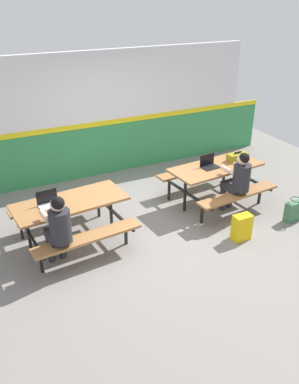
{
  "coord_description": "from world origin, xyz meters",
  "views": [
    {
      "loc": [
        -2.67,
        -5.33,
        3.67
      ],
      "look_at": [
        0.0,
        0.15,
        0.55
      ],
      "focal_mm": 37.5,
      "sensor_mm": 36.0,
      "label": 1
    }
  ],
  "objects_px": {
    "student_further": "(238,178)",
    "laptop_silver": "(49,203)",
    "picnic_table_left": "(71,211)",
    "student_nearer": "(59,226)",
    "satchel_spare": "(241,227)",
    "toolbox_grey": "(237,157)",
    "tote_bag_bright": "(294,211)",
    "laptop_dark": "(209,165)",
    "picnic_table_right": "(215,174)",
    "backpack_dark": "(46,205)"
  },
  "relations": [
    {
      "from": "student_further",
      "to": "laptop_silver",
      "type": "height_order",
      "value": "student_further"
    },
    {
      "from": "picnic_table_left",
      "to": "student_further",
      "type": "distance_m",
      "value": 2.91
    },
    {
      "from": "student_nearer",
      "to": "satchel_spare",
      "type": "relative_size",
      "value": 2.74
    },
    {
      "from": "laptop_silver",
      "to": "toolbox_grey",
      "type": "xyz_separation_m",
      "value": [
        3.63,
        0.19,
        0.02
      ]
    },
    {
      "from": "student_nearer",
      "to": "tote_bag_bright",
      "type": "relative_size",
      "value": 2.81
    },
    {
      "from": "student_further",
      "to": "laptop_dark",
      "type": "xyz_separation_m",
      "value": [
        -0.22,
        0.58,
        0.08
      ]
    },
    {
      "from": "picnic_table_left",
      "to": "tote_bag_bright",
      "type": "bearing_deg",
      "value": -16.06
    },
    {
      "from": "picnic_table_right",
      "to": "laptop_silver",
      "type": "relative_size",
      "value": 5.3
    },
    {
      "from": "picnic_table_right",
      "to": "student_nearer",
      "type": "bearing_deg",
      "value": -166.79
    },
    {
      "from": "student_nearer",
      "to": "laptop_silver",
      "type": "xyz_separation_m",
      "value": [
        0.01,
        0.6,
        0.08
      ]
    },
    {
      "from": "picnic_table_left",
      "to": "picnic_table_right",
      "type": "relative_size",
      "value": 1.0
    },
    {
      "from": "laptop_dark",
      "to": "toolbox_grey",
      "type": "height_order",
      "value": "laptop_dark"
    },
    {
      "from": "backpack_dark",
      "to": "satchel_spare",
      "type": "xyz_separation_m",
      "value": [
        2.67,
        -2.12,
        0.0
      ]
    },
    {
      "from": "laptop_silver",
      "to": "tote_bag_bright",
      "type": "xyz_separation_m",
      "value": [
        3.98,
        -1.06,
        -0.59
      ]
    },
    {
      "from": "student_further",
      "to": "tote_bag_bright",
      "type": "xyz_separation_m",
      "value": [
        0.78,
        -0.65,
        -0.51
      ]
    },
    {
      "from": "student_further",
      "to": "student_nearer",
      "type": "bearing_deg",
      "value": -176.73
    },
    {
      "from": "student_nearer",
      "to": "tote_bag_bright",
      "type": "distance_m",
      "value": 4.05
    },
    {
      "from": "student_nearer",
      "to": "laptop_dark",
      "type": "distance_m",
      "value": 3.08
    },
    {
      "from": "picnic_table_right",
      "to": "tote_bag_bright",
      "type": "relative_size",
      "value": 4.18
    },
    {
      "from": "backpack_dark",
      "to": "student_further",
      "type": "bearing_deg",
      "value": -24.52
    },
    {
      "from": "backpack_dark",
      "to": "laptop_dark",
      "type": "bearing_deg",
      "value": -16.19
    },
    {
      "from": "toolbox_grey",
      "to": "laptop_silver",
      "type": "bearing_deg",
      "value": -177.06
    },
    {
      "from": "laptop_silver",
      "to": "toolbox_grey",
      "type": "relative_size",
      "value": 0.85
    },
    {
      "from": "student_nearer",
      "to": "laptop_silver",
      "type": "relative_size",
      "value": 3.55
    },
    {
      "from": "picnic_table_left",
      "to": "student_further",
      "type": "xyz_separation_m",
      "value": [
        2.88,
        -0.41,
        0.13
      ]
    },
    {
      "from": "picnic_table_left",
      "to": "student_nearer",
      "type": "xyz_separation_m",
      "value": [
        -0.33,
        -0.59,
        0.13
      ]
    },
    {
      "from": "backpack_dark",
      "to": "satchel_spare",
      "type": "height_order",
      "value": "same"
    },
    {
      "from": "laptop_silver",
      "to": "picnic_table_right",
      "type": "bearing_deg",
      "value": 2.51
    },
    {
      "from": "student_further",
      "to": "picnic_table_left",
      "type": "bearing_deg",
      "value": 171.95
    },
    {
      "from": "picnic_table_left",
      "to": "toolbox_grey",
      "type": "bearing_deg",
      "value": 3.34
    },
    {
      "from": "backpack_dark",
      "to": "laptop_silver",
      "type": "bearing_deg",
      "value": -97.05
    },
    {
      "from": "student_further",
      "to": "satchel_spare",
      "type": "xyz_separation_m",
      "value": [
        -0.41,
        -0.71,
        -0.49
      ]
    },
    {
      "from": "laptop_dark",
      "to": "backpack_dark",
      "type": "bearing_deg",
      "value": 163.81
    },
    {
      "from": "picnic_table_left",
      "to": "student_nearer",
      "type": "relative_size",
      "value": 1.49
    },
    {
      "from": "laptop_silver",
      "to": "picnic_table_left",
      "type": "bearing_deg",
      "value": -1.22
    },
    {
      "from": "laptop_dark",
      "to": "satchel_spare",
      "type": "height_order",
      "value": "laptop_dark"
    },
    {
      "from": "picnic_table_left",
      "to": "tote_bag_bright",
      "type": "xyz_separation_m",
      "value": [
        3.66,
        -1.05,
        -0.38
      ]
    },
    {
      "from": "laptop_silver",
      "to": "tote_bag_bright",
      "type": "height_order",
      "value": "laptop_silver"
    },
    {
      "from": "backpack_dark",
      "to": "satchel_spare",
      "type": "distance_m",
      "value": 3.4
    },
    {
      "from": "tote_bag_bright",
      "to": "satchel_spare",
      "type": "relative_size",
      "value": 0.98
    },
    {
      "from": "laptop_silver",
      "to": "laptop_dark",
      "type": "distance_m",
      "value": 2.98
    },
    {
      "from": "picnic_table_right",
      "to": "backpack_dark",
      "type": "xyz_separation_m",
      "value": [
        -2.99,
        0.85,
        -0.36
      ]
    },
    {
      "from": "picnic_table_right",
      "to": "laptop_dark",
      "type": "xyz_separation_m",
      "value": [
        -0.14,
        0.02,
        0.21
      ]
    },
    {
      "from": "laptop_silver",
      "to": "satchel_spare",
      "type": "xyz_separation_m",
      "value": [
        2.79,
        -1.13,
        -0.57
      ]
    },
    {
      "from": "satchel_spare",
      "to": "laptop_silver",
      "type": "bearing_deg",
      "value": 158.01
    },
    {
      "from": "laptop_dark",
      "to": "satchel_spare",
      "type": "distance_m",
      "value": 1.42
    },
    {
      "from": "picnic_table_right",
      "to": "picnic_table_left",
      "type": "bearing_deg",
      "value": -177.07
    },
    {
      "from": "student_further",
      "to": "tote_bag_bright",
      "type": "height_order",
      "value": "student_further"
    },
    {
      "from": "picnic_table_right",
      "to": "student_further",
      "type": "height_order",
      "value": "student_further"
    },
    {
      "from": "student_further",
      "to": "laptop_silver",
      "type": "xyz_separation_m",
      "value": [
        -3.2,
        0.41,
        0.08
      ]
    }
  ]
}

